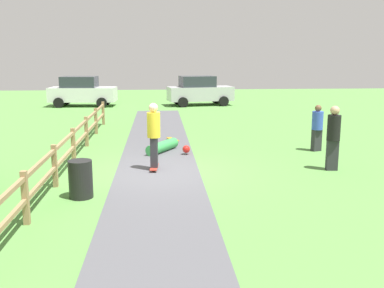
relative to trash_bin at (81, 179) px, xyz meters
The scene contains 11 objects.
ground_plane 2.89m from the trash_bin, 50.93° to the left, with size 60.00×60.00×0.00m, color #568E42.
asphalt_path 2.89m from the trash_bin, 50.93° to the left, with size 2.40×28.00×0.02m, color #515156.
wooden_fence 2.37m from the trash_bin, 109.84° to the left, with size 0.12×18.12×1.10m.
trash_bin is the anchor object (origin of this frame).
skater_riding 3.04m from the trash_bin, 54.89° to the left, with size 0.41×0.81×1.95m.
skater_fallen 5.21m from the trash_bin, 67.08° to the left, with size 1.50×1.57×0.36m.
skateboard_loose 7.14m from the trash_bin, 70.52° to the left, with size 0.49×0.82×0.08m.
bystander_blue 8.71m from the trash_bin, 32.43° to the left, with size 0.49×0.49×1.62m.
bystander_black 7.20m from the trash_bin, 16.62° to the left, with size 0.41×0.41×1.89m.
parked_car_white 19.34m from the trash_bin, 99.13° to the left, with size 4.30×2.20×1.92m.
parked_car_silver 19.62m from the trash_bin, 76.62° to the left, with size 4.42×2.50×1.92m.
Camera 1 is at (0.06, -12.54, 3.35)m, focal length 41.91 mm.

